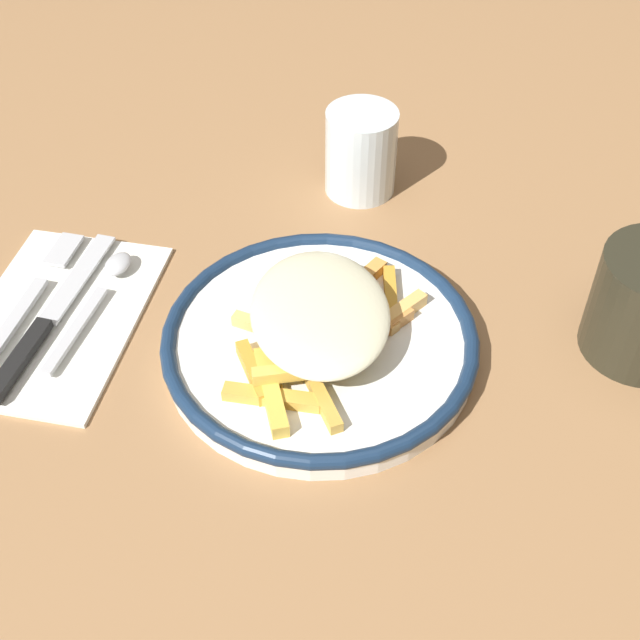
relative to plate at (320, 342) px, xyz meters
The scene contains 8 objects.
ground_plane 0.01m from the plate, ahead, with size 2.60×2.60×0.00m, color #996E46.
plate is the anchor object (origin of this frame).
fries_heap 0.03m from the plate, 19.54° to the right, with size 0.16×0.21×0.04m.
napkin 0.23m from the plate, behind, with size 0.14×0.21×0.01m, color white.
fork 0.26m from the plate, behind, with size 0.02×0.18×0.01m.
knife 0.24m from the plate, behind, with size 0.02×0.21×0.01m.
spoon 0.20m from the plate, behind, with size 0.02×0.15×0.01m.
water_glass 0.24m from the plate, 94.38° to the left, with size 0.07×0.07×0.09m, color silver.
Camera 1 is at (0.12, -0.47, 0.52)m, focal length 47.44 mm.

